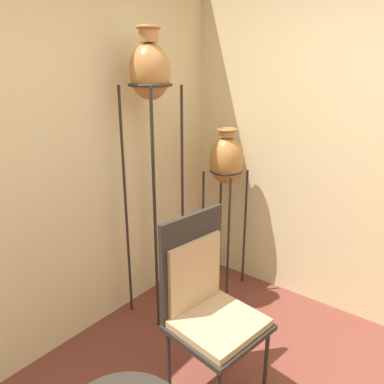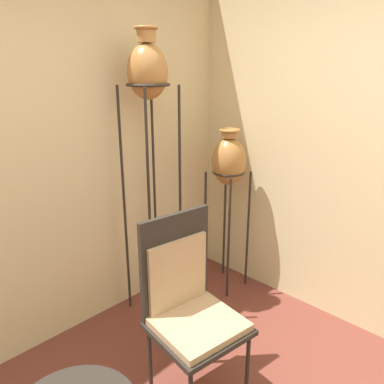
# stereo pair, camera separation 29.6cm
# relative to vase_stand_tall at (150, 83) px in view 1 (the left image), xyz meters

# --- Properties ---
(wall_back) EXTENTS (7.47, 0.06, 2.70)m
(wall_back) POSITION_rel_vase_stand_tall_xyz_m (-0.83, 0.28, -0.43)
(wall_back) COLOR beige
(wall_back) RESTS_ON ground_plane
(vase_stand_tall) EXTENTS (0.32, 0.32, 2.14)m
(vase_stand_tall) POSITION_rel_vase_stand_tall_xyz_m (0.00, 0.00, 0.00)
(vase_stand_tall) COLOR #28231E
(vase_stand_tall) RESTS_ON ground_plane
(vase_stand_medium) EXTENTS (0.28, 0.28, 1.42)m
(vase_stand_medium) POSITION_rel_vase_stand_tall_xyz_m (0.65, -0.20, -0.65)
(vase_stand_medium) COLOR #28231E
(vase_stand_medium) RESTS_ON ground_plane
(chair) EXTENTS (0.54, 0.52, 1.12)m
(chair) POSITION_rel_vase_stand_tall_xyz_m (-0.40, -0.78, -1.15)
(chair) COLOR #28231E
(chair) RESTS_ON ground_plane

